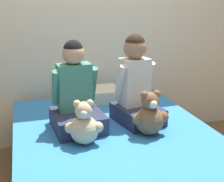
# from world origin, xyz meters

# --- Properties ---
(wall_behind_bed) EXTENTS (8.00, 0.06, 2.50)m
(wall_behind_bed) POSITION_xyz_m (0.00, 1.13, 1.25)
(wall_behind_bed) COLOR silver
(wall_behind_bed) RESTS_ON ground_plane
(bed) EXTENTS (1.41, 2.03, 0.49)m
(bed) POSITION_xyz_m (0.00, 0.00, 0.24)
(bed) COLOR #473828
(bed) RESTS_ON ground_plane
(child_on_left) EXTENTS (0.37, 0.42, 0.64)m
(child_on_left) POSITION_xyz_m (-0.25, 0.27, 0.73)
(child_on_left) COLOR #282D47
(child_on_left) RESTS_ON bed
(child_on_right) EXTENTS (0.36, 0.42, 0.66)m
(child_on_right) POSITION_xyz_m (0.21, 0.27, 0.77)
(child_on_right) COLOR #282D47
(child_on_right) RESTS_ON bed
(teddy_bear_held_by_left_child) EXTENTS (0.24, 0.19, 0.30)m
(teddy_bear_held_by_left_child) POSITION_xyz_m (-0.24, 0.00, 0.62)
(teddy_bear_held_by_left_child) COLOR #D1B78E
(teddy_bear_held_by_left_child) RESTS_ON bed
(teddy_bear_held_by_right_child) EXTENTS (0.26, 0.20, 0.32)m
(teddy_bear_held_by_right_child) POSITION_xyz_m (0.22, 0.01, 0.63)
(teddy_bear_held_by_right_child) COLOR brown
(teddy_bear_held_by_right_child) RESTS_ON bed
(pillow_at_headboard) EXTENTS (0.49, 0.31, 0.11)m
(pillow_at_headboard) POSITION_xyz_m (0.00, 0.83, 0.55)
(pillow_at_headboard) COLOR beige
(pillow_at_headboard) RESTS_ON bed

